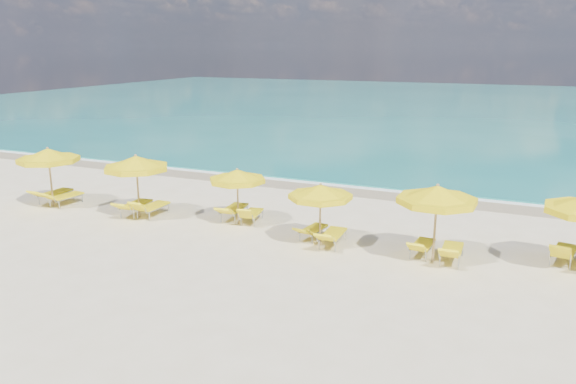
% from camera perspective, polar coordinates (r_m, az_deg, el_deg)
% --- Properties ---
extents(ground_plane, '(120.00, 120.00, 0.00)m').
position_cam_1_polar(ground_plane, '(20.49, -1.69, -4.22)').
color(ground_plane, beige).
extents(ocean, '(120.00, 80.00, 0.30)m').
position_cam_1_polar(ocean, '(66.36, 16.52, 8.30)').
color(ocean, '#136C66').
rests_on(ocean, ground).
extents(wet_sand_band, '(120.00, 2.60, 0.01)m').
position_cam_1_polar(wet_sand_band, '(27.08, 5.02, 0.43)').
color(wet_sand_band, tan).
rests_on(wet_sand_band, ground).
extents(foam_line, '(120.00, 1.20, 0.03)m').
position_cam_1_polar(foam_line, '(27.82, 5.55, 0.80)').
color(foam_line, white).
rests_on(foam_line, ground).
extents(whitecap_near, '(14.00, 0.36, 0.05)m').
position_cam_1_polar(whitecap_near, '(37.95, 1.11, 4.58)').
color(whitecap_near, white).
rests_on(whitecap_near, ground).
extents(whitecap_far, '(18.00, 0.30, 0.05)m').
position_cam_1_polar(whitecap_far, '(42.03, 22.98, 4.40)').
color(whitecap_far, white).
rests_on(whitecap_far, ground).
extents(umbrella_2, '(2.62, 2.62, 2.55)m').
position_cam_1_polar(umbrella_2, '(25.46, -23.18, 3.40)').
color(umbrella_2, tan).
rests_on(umbrella_2, ground).
extents(umbrella_3, '(3.00, 3.00, 2.55)m').
position_cam_1_polar(umbrella_3, '(22.62, -15.17, 2.79)').
color(umbrella_3, tan).
rests_on(umbrella_3, ground).
extents(umbrella_4, '(2.61, 2.61, 2.18)m').
position_cam_1_polar(umbrella_4, '(21.18, -5.17, 1.59)').
color(umbrella_4, tan).
rests_on(umbrella_4, ground).
extents(umbrella_5, '(2.82, 2.82, 2.20)m').
position_cam_1_polar(umbrella_5, '(18.76, 3.31, -0.04)').
color(umbrella_5, tan).
rests_on(umbrella_5, ground).
extents(umbrella_6, '(3.33, 3.33, 2.54)m').
position_cam_1_polar(umbrella_6, '(17.83, 14.91, -0.34)').
color(umbrella_6, tan).
rests_on(umbrella_6, ground).
extents(lounger_2_left, '(0.69, 2.02, 0.79)m').
position_cam_1_polar(lounger_2_left, '(26.50, -22.62, -0.45)').
color(lounger_2_left, '#A5A8AD').
rests_on(lounger_2_left, ground).
extents(lounger_2_right, '(0.79, 1.94, 0.78)m').
position_cam_1_polar(lounger_2_right, '(25.86, -21.66, -0.73)').
color(lounger_2_right, '#A5A8AD').
rests_on(lounger_2_right, ground).
extents(lounger_3_left, '(0.86, 2.09, 0.79)m').
position_cam_1_polar(lounger_3_left, '(23.49, -15.21, -1.65)').
color(lounger_3_left, '#A5A8AD').
rests_on(lounger_3_left, ground).
extents(lounger_3_right, '(0.67, 1.92, 0.87)m').
position_cam_1_polar(lounger_3_right, '(23.09, -13.59, -1.83)').
color(lounger_3_right, '#A5A8AD').
rests_on(lounger_3_right, ground).
extents(lounger_4_left, '(0.85, 2.05, 0.77)m').
position_cam_1_polar(lounger_4_left, '(22.23, -5.52, -2.12)').
color(lounger_4_left, '#A5A8AD').
rests_on(lounger_4_left, ground).
extents(lounger_4_right, '(0.85, 1.76, 0.82)m').
position_cam_1_polar(lounger_4_right, '(21.69, -3.71, -2.57)').
color(lounger_4_right, '#A5A8AD').
rests_on(lounger_4_right, ground).
extents(lounger_5_left, '(0.76, 1.76, 0.66)m').
position_cam_1_polar(lounger_5_left, '(19.91, 2.54, -4.18)').
color(lounger_5_left, '#A5A8AD').
rests_on(lounger_5_left, ground).
extents(lounger_5_right, '(0.70, 1.95, 0.78)m').
position_cam_1_polar(lounger_5_right, '(19.27, 4.53, -4.77)').
color(lounger_5_right, '#A5A8AD').
rests_on(lounger_5_right, ground).
extents(lounger_6_left, '(0.68, 1.76, 0.74)m').
position_cam_1_polar(lounger_6_left, '(18.84, 13.47, -5.67)').
color(lounger_6_left, '#A5A8AD').
rests_on(lounger_6_left, ground).
extents(lounger_6_right, '(0.68, 1.90, 0.80)m').
position_cam_1_polar(lounger_6_right, '(18.53, 16.26, -6.14)').
color(lounger_6_right, '#A5A8AD').
rests_on(lounger_6_right, ground).
extents(lounger_7_left, '(0.96, 1.91, 0.89)m').
position_cam_1_polar(lounger_7_left, '(19.69, 26.20, -5.86)').
color(lounger_7_left, '#A5A8AD').
rests_on(lounger_7_left, ground).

